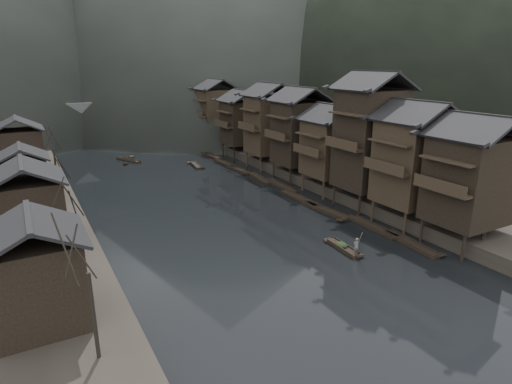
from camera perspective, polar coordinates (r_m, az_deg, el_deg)
water at (r=42.41m, az=2.38°, el=-7.79°), size 300.00×300.00×0.00m
right_bank at (r=92.88m, az=8.04°, el=6.42°), size 40.00×200.00×1.80m
stilt_houses at (r=64.52m, az=6.87°, el=9.01°), size 9.00×67.60×16.96m
left_houses at (r=54.26m, az=-28.59°, el=2.01°), size 8.10×53.20×8.73m
bare_trees at (r=43.49m, az=-23.86°, el=1.01°), size 3.97×42.98×7.95m
moored_sampans at (r=69.87m, az=-0.77°, el=2.48°), size 3.25×73.15×0.47m
midriver_boats at (r=84.29m, az=-14.01°, el=4.51°), size 11.98×26.74×0.45m
stone_bridge at (r=107.44m, az=-18.27°, el=9.44°), size 40.00×6.00×9.00m
hero_sampan at (r=43.30m, az=11.51°, el=-7.30°), size 1.33×4.96×0.43m
cargo_heap at (r=43.22m, az=11.34°, el=-6.53°), size 1.08×1.42×0.65m
boatman at (r=41.79m, az=13.24°, el=-6.74°), size 0.68×0.52×1.67m
bamboo_pole at (r=41.00m, az=13.68°, el=-3.50°), size 1.43×2.40×3.30m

